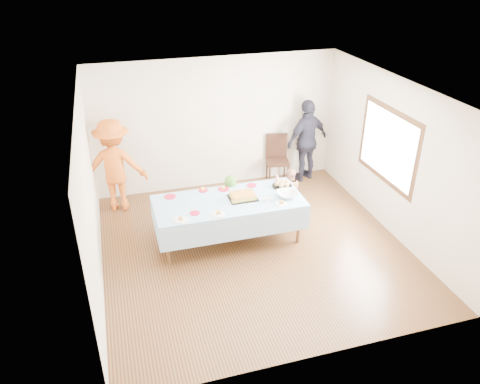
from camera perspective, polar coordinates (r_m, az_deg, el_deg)
The scene contains 22 objects.
ground at distance 8.05m, azimuth 1.66°, elevation -6.70°, with size 5.00×5.00×0.00m, color #472414.
room_walls at distance 7.21m, azimuth 2.26°, elevation 5.02°, with size 5.04×5.04×2.72m.
party_table at distance 7.87m, azimuth -1.39°, elevation -1.37°, with size 2.50×1.10×0.78m.
birthday_cake at distance 7.88m, azimuth 0.34°, elevation -0.51°, with size 0.47×0.36×0.08m.
rolls_tray at distance 8.29m, azimuth 5.16°, elevation 0.96°, with size 0.36×0.36×0.11m.
punch_bowl at distance 7.97m, azimuth 5.78°, elevation -0.30°, with size 0.35×0.35×0.09m, color silver.
party_hat at distance 8.48m, azimuth 4.55°, elevation 1.85°, with size 0.09×0.09×0.15m, color white.
fork_pile at distance 7.81m, azimuth 3.40°, elevation -0.90°, with size 0.24×0.18×0.07m, color white, non-canonical shape.
plate_red_far_a at distance 8.03m, azimuth -8.53°, elevation -0.56°, with size 0.20×0.20×0.01m, color red.
plate_red_far_b at distance 8.16m, azimuth -4.52°, elevation 0.20°, with size 0.16×0.16×0.01m, color red.
plate_red_far_c at distance 8.19m, azimuth -2.03°, elevation 0.36°, with size 0.20×0.20×0.01m, color red.
plate_red_far_d at distance 8.31m, azimuth 1.42°, elevation 0.81°, with size 0.17×0.17×0.01m, color red.
plate_red_near at distance 7.50m, azimuth -5.53°, elevation -2.57°, with size 0.16×0.16×0.01m, color red.
plate_white_left at distance 7.34m, azimuth -7.25°, elevation -3.40°, with size 0.21×0.21×0.01m, color white.
plate_white_mid at distance 7.44m, azimuth -2.65°, elevation -2.70°, with size 0.21×0.21×0.01m, color white.
plate_white_right at distance 7.75m, azimuth 5.06°, elevation -1.44°, with size 0.20×0.20×0.01m, color white.
dining_chair at distance 10.03m, azimuth 4.54°, elevation 4.43°, with size 0.53×0.53×1.04m.
toddler_left at distance 8.62m, azimuth -1.11°, elevation -0.69°, with size 0.32×0.21×0.89m, color #B31622.
toddler_mid at distance 8.50m, azimuth -1.15°, elevation -0.93°, with size 0.46×0.30×0.94m, color #457C29.
toddler_right at distance 8.83m, azimuth 5.97°, elevation 0.04°, with size 0.45×0.35×0.93m, color #BC7957.
adult_left at distance 9.07m, azimuth -15.02°, elevation 3.11°, with size 1.17×0.67×1.81m, color orange.
adult_right at distance 10.06m, azimuth 8.16°, elevation 6.22°, with size 1.04×0.43×1.78m, color #242431.
Camera 1 is at (-2.07, -6.27, 4.60)m, focal length 35.00 mm.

